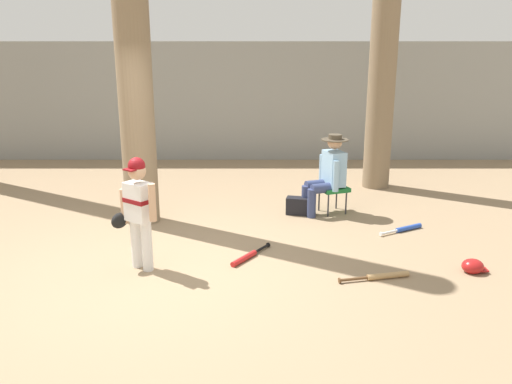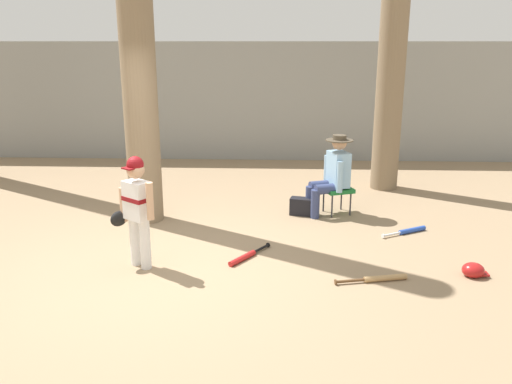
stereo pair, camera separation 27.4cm
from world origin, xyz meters
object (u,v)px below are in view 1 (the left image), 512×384
(handbag_beside_stool, at_px, (297,206))
(bat_blue_youth, at_px, (405,229))
(bat_red_barrel, at_px, (247,257))
(folding_stool, at_px, (333,189))
(batting_helmet_red, at_px, (472,266))
(bat_wood_tan, at_px, (382,276))
(seated_spectator, at_px, (327,172))
(young_ballplayer, at_px, (137,207))
(tree_behind_spectator, at_px, (383,52))
(tree_near_player, at_px, (130,17))

(handbag_beside_stool, distance_m, bat_blue_youth, 1.61)
(bat_red_barrel, bearing_deg, folding_stool, 54.92)
(bat_red_barrel, bearing_deg, batting_helmet_red, -8.15)
(handbag_beside_stool, distance_m, batting_helmet_red, 2.77)
(bat_red_barrel, bearing_deg, bat_wood_tan, -19.89)
(seated_spectator, xyz_separation_m, batting_helmet_red, (1.38, -2.14, -0.57))
(young_ballplayer, xyz_separation_m, bat_blue_youth, (3.38, 1.24, -0.71))
(batting_helmet_red, bearing_deg, bat_wood_tan, -170.58)
(tree_behind_spectator, bearing_deg, bat_red_barrel, -124.22)
(folding_stool, distance_m, bat_wood_tan, 2.39)
(young_ballplayer, distance_m, bat_blue_youth, 3.67)
(tree_behind_spectator, distance_m, bat_red_barrel, 4.62)
(tree_near_player, distance_m, batting_helmet_red, 5.25)
(young_ballplayer, relative_size, bat_wood_tan, 1.61)
(seated_spectator, relative_size, batting_helmet_red, 4.14)
(young_ballplayer, xyz_separation_m, handbag_beside_stool, (1.95, 1.97, -0.61))
(tree_near_player, height_order, seated_spectator, tree_near_player)
(seated_spectator, xyz_separation_m, bat_blue_youth, (0.99, -0.79, -0.61))
(bat_blue_youth, bearing_deg, seated_spectator, 141.60)
(seated_spectator, relative_size, bat_red_barrel, 1.81)
(tree_near_player, xyz_separation_m, handbag_beside_stool, (2.27, 0.30, -2.70))
(tree_near_player, bearing_deg, bat_blue_youth, -6.64)
(seated_spectator, bearing_deg, young_ballplayer, -139.71)
(handbag_beside_stool, distance_m, bat_red_barrel, 1.88)
(handbag_beside_stool, xyz_separation_m, batting_helmet_red, (1.82, -2.09, -0.06))
(tree_behind_spectator, distance_m, batting_helmet_red, 4.33)
(seated_spectator, distance_m, bat_blue_youth, 1.40)
(tree_behind_spectator, height_order, bat_red_barrel, tree_behind_spectator)
(tree_near_player, relative_size, folding_stool, 12.51)
(bat_red_barrel, bearing_deg, handbag_beside_stool, 66.78)
(seated_spectator, bearing_deg, batting_helmet_red, -57.13)
(seated_spectator, xyz_separation_m, bat_wood_tan, (0.32, -2.32, -0.61))
(tree_near_player, bearing_deg, bat_red_barrel, -42.79)
(bat_blue_youth, bearing_deg, tree_behind_spectator, 87.92)
(handbag_beside_stool, bearing_deg, folding_stool, 9.30)
(young_ballplayer, xyz_separation_m, bat_wood_tan, (2.71, -0.29, -0.71))
(tree_near_player, distance_m, bat_blue_youth, 4.66)
(tree_near_player, relative_size, handbag_beside_stool, 18.88)
(tree_near_player, xyz_separation_m, young_ballplayer, (0.32, -1.67, -2.08))
(folding_stool, relative_size, bat_red_barrel, 0.77)
(seated_spectator, distance_m, bat_red_barrel, 2.21)
(young_ballplayer, xyz_separation_m, bat_red_barrel, (1.21, 0.25, -0.71))
(bat_red_barrel, bearing_deg, tree_behind_spectator, 55.78)
(folding_stool, height_order, bat_blue_youth, folding_stool)
(tree_near_player, bearing_deg, bat_wood_tan, -32.90)
(tree_near_player, relative_size, tree_behind_spectator, 1.18)
(handbag_beside_stool, bearing_deg, young_ballplayer, -134.68)
(batting_helmet_red, bearing_deg, folding_stool, 120.70)
(bat_wood_tan, bearing_deg, handbag_beside_stool, 108.59)
(young_ballplayer, bearing_deg, bat_red_barrel, 11.71)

